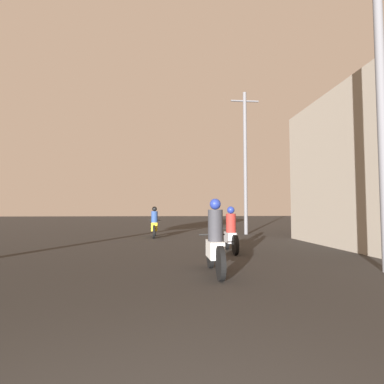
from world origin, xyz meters
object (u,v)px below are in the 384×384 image
building_right_near (379,170)px  utility_pole_far (245,159)px  motorcycle_white (215,243)px  motorcycle_yellow (154,225)px  motorcycle_silver (231,233)px  utility_pole_near (381,96)px

building_right_near → utility_pole_far: bearing=123.3°
motorcycle_white → motorcycle_yellow: size_ratio=1.01×
motorcycle_silver → utility_pole_near: (2.76, -3.40, 3.38)m
motorcycle_white → motorcycle_yellow: (-1.60, 8.70, -0.03)m
motorcycle_silver → utility_pole_near: size_ratio=0.25×
motorcycle_silver → utility_pole_far: 7.96m
motorcycle_silver → utility_pole_far: bearing=75.0°
building_right_near → utility_pole_far: (-3.69, 5.63, 1.30)m
motorcycle_yellow → utility_pole_far: bearing=17.4°
building_right_near → utility_pole_far: 6.86m
motorcycle_yellow → utility_pole_near: size_ratio=0.26×
motorcycle_silver → building_right_near: 6.56m
motorcycle_yellow → utility_pole_far: 6.27m
motorcycle_white → building_right_near: bearing=22.9°
motorcycle_white → building_right_near: (7.12, 4.27, 2.24)m
motorcycle_yellow → building_right_near: size_ratio=0.31×
motorcycle_white → utility_pole_far: (3.42, 9.90, 3.54)m
building_right_near → utility_pole_near: utility_pole_near is taller
motorcycle_silver → motorcycle_yellow: motorcycle_yellow is taller
motorcycle_silver → building_right_near: building_right_near is taller
utility_pole_near → utility_pole_far: utility_pole_far is taller
motorcycle_silver → utility_pole_near: 5.53m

